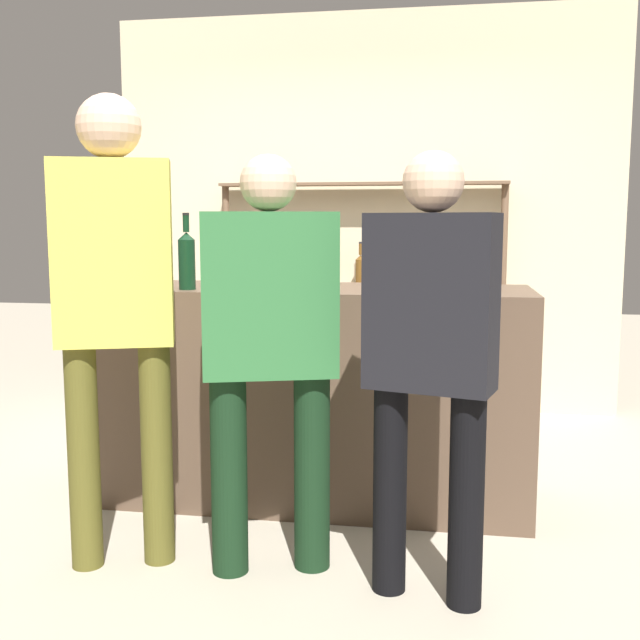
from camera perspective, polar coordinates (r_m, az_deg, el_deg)
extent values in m
plane|color=#B2A893|center=(3.79, 0.00, -13.35)|extent=(16.00, 16.00, 0.00)
cube|color=brown|center=(3.63, 0.00, -5.68)|extent=(1.98, 0.66, 1.04)
cube|color=beige|center=(5.45, 3.35, 8.03)|extent=(3.58, 0.12, 2.80)
cylinder|color=brown|center=(5.49, -7.09, 1.80)|extent=(0.05, 0.05, 1.62)
cylinder|color=brown|center=(5.28, 13.69, 1.43)|extent=(0.05, 0.05, 1.62)
cube|color=brown|center=(5.28, 3.16, 10.31)|extent=(2.00, 0.18, 0.02)
cube|color=brown|center=(5.29, 3.10, 2.52)|extent=(2.00, 0.18, 0.02)
cylinder|color=brown|center=(5.41, -4.61, 3.94)|extent=(0.07, 0.07, 0.23)
cone|color=brown|center=(5.40, -4.62, 5.32)|extent=(0.07, 0.07, 0.03)
cylinder|color=brown|center=(5.40, -4.63, 5.89)|extent=(0.03, 0.03, 0.08)
cylinder|color=maroon|center=(5.40, -4.63, 6.36)|extent=(0.03, 0.03, 0.01)
cylinder|color=silver|center=(5.36, -2.08, 3.72)|extent=(0.07, 0.07, 0.19)
cone|color=silver|center=(5.35, -2.08, 4.90)|extent=(0.07, 0.07, 0.03)
cylinder|color=silver|center=(5.35, -2.09, 5.58)|extent=(0.03, 0.03, 0.10)
cylinder|color=#232328|center=(5.35, -2.09, 6.17)|extent=(0.03, 0.03, 0.01)
cylinder|color=black|center=(5.32, 0.50, 3.66)|extent=(0.07, 0.07, 0.18)
cone|color=black|center=(5.31, 0.50, 4.81)|extent=(0.07, 0.07, 0.03)
cylinder|color=black|center=(5.31, 0.50, 5.46)|extent=(0.03, 0.03, 0.09)
cylinder|color=#232328|center=(5.31, 0.50, 6.01)|extent=(0.03, 0.03, 0.01)
cylinder|color=brown|center=(5.28, 3.11, 3.62)|extent=(0.07, 0.07, 0.18)
cone|color=brown|center=(5.28, 3.12, 4.79)|extent=(0.07, 0.07, 0.03)
cylinder|color=brown|center=(5.28, 3.12, 5.41)|extent=(0.03, 0.03, 0.08)
cylinder|color=#232328|center=(5.27, 3.13, 5.91)|extent=(0.03, 0.03, 0.01)
cylinder|color=silver|center=(5.26, 5.75, 3.59)|extent=(0.08, 0.08, 0.19)
cone|color=silver|center=(5.26, 5.77, 4.80)|extent=(0.08, 0.08, 0.03)
cylinder|color=silver|center=(5.25, 5.77, 5.39)|extent=(0.03, 0.03, 0.08)
cylinder|color=gold|center=(5.25, 5.78, 5.87)|extent=(0.03, 0.03, 0.01)
cylinder|color=brown|center=(5.25, 8.41, 3.64)|extent=(0.06, 0.06, 0.20)
cone|color=brown|center=(5.25, 8.43, 4.91)|extent=(0.06, 0.06, 0.03)
cylinder|color=brown|center=(5.24, 8.44, 5.47)|extent=(0.02, 0.02, 0.07)
cylinder|color=maroon|center=(5.24, 8.45, 5.94)|extent=(0.03, 0.03, 0.01)
cylinder|color=brown|center=(5.25, 11.07, 3.75)|extent=(0.07, 0.07, 0.23)
cone|color=brown|center=(5.25, 11.11, 5.21)|extent=(0.07, 0.07, 0.03)
cylinder|color=brown|center=(5.24, 11.12, 5.82)|extent=(0.03, 0.03, 0.08)
cylinder|color=maroon|center=(5.24, 11.13, 6.32)|extent=(0.03, 0.03, 0.01)
cylinder|color=black|center=(3.50, -10.10, 4.17)|extent=(0.08, 0.08, 0.23)
cone|color=black|center=(3.49, -10.15, 6.32)|extent=(0.08, 0.08, 0.03)
cylinder|color=black|center=(3.49, -10.18, 7.23)|extent=(0.03, 0.03, 0.08)
cylinder|color=black|center=(3.49, -10.19, 7.95)|extent=(0.03, 0.03, 0.01)
cylinder|color=#0F1956|center=(3.94, -12.50, 4.47)|extent=(0.08, 0.08, 0.23)
cone|color=#0F1956|center=(3.94, -12.56, 6.39)|extent=(0.08, 0.08, 0.04)
cylinder|color=#0F1956|center=(3.94, -12.58, 7.26)|extent=(0.03, 0.03, 0.08)
cylinder|color=#232328|center=(3.94, -12.60, 7.96)|extent=(0.03, 0.03, 0.01)
cylinder|color=silver|center=(3.58, -6.82, 4.12)|extent=(0.08, 0.08, 0.20)
cone|color=silver|center=(3.58, -6.85, 6.03)|extent=(0.08, 0.08, 0.03)
cylinder|color=silver|center=(3.58, -6.87, 6.92)|extent=(0.03, 0.03, 0.08)
cylinder|color=#232328|center=(3.58, -6.88, 7.63)|extent=(0.03, 0.03, 0.01)
cylinder|color=silver|center=(3.60, -1.03, 2.58)|extent=(0.06, 0.06, 0.00)
cylinder|color=silver|center=(3.59, -1.03, 3.22)|extent=(0.01, 0.01, 0.08)
cone|color=silver|center=(3.59, -1.03, 4.34)|extent=(0.09, 0.09, 0.07)
cylinder|color=silver|center=(3.41, 5.17, 3.43)|extent=(0.10, 0.10, 0.14)
sphere|color=tan|center=(3.38, 5.48, 3.37)|extent=(0.02, 0.02, 0.02)
sphere|color=tan|center=(3.37, 5.34, 2.96)|extent=(0.02, 0.02, 0.02)
sphere|color=tan|center=(3.42, 5.52, 2.59)|extent=(0.02, 0.02, 0.02)
sphere|color=tan|center=(3.38, 5.45, 3.31)|extent=(0.02, 0.02, 0.02)
sphere|color=tan|center=(3.41, 5.67, 2.48)|extent=(0.02, 0.02, 0.02)
sphere|color=tan|center=(3.40, 4.86, 3.15)|extent=(0.02, 0.02, 0.02)
sphere|color=tan|center=(3.41, 5.30, 3.40)|extent=(0.02, 0.02, 0.02)
cylinder|color=brown|center=(3.06, -12.32, -9.94)|extent=(0.12, 0.12, 0.88)
cylinder|color=brown|center=(3.08, -17.56, -9.96)|extent=(0.12, 0.12, 0.88)
cube|color=#D1C64C|center=(2.93, -15.47, 4.92)|extent=(0.47, 0.32, 0.70)
sphere|color=#DBB293|center=(2.95, -15.79, 14.02)|extent=(0.24, 0.24, 0.24)
cylinder|color=black|center=(2.72, 11.09, -13.38)|extent=(0.12, 0.12, 0.77)
cylinder|color=black|center=(2.79, 5.34, -12.70)|extent=(0.12, 0.12, 0.77)
cube|color=black|center=(2.59, 8.45, 1.34)|extent=(0.47, 0.30, 0.61)
sphere|color=#DBB293|center=(2.58, 8.63, 10.38)|extent=(0.21, 0.21, 0.21)
cylinder|color=black|center=(2.96, -0.62, -11.47)|extent=(0.14, 0.14, 0.77)
cylinder|color=black|center=(2.94, -6.94, -11.65)|extent=(0.14, 0.14, 0.77)
cube|color=#2D6B38|center=(2.79, -3.89, 1.95)|extent=(0.54, 0.36, 0.61)
sphere|color=#DBB293|center=(2.79, -3.96, 10.37)|extent=(0.21, 0.21, 0.21)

